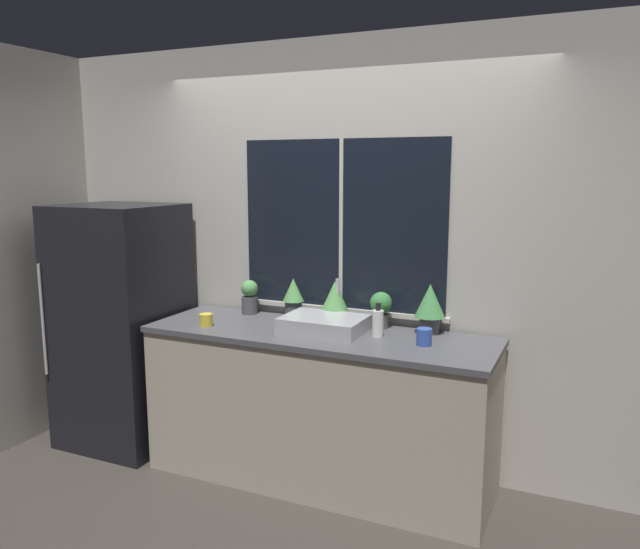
{
  "coord_description": "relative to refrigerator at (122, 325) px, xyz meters",
  "views": [
    {
      "loc": [
        1.49,
        -2.96,
        1.91
      ],
      "look_at": [
        0.01,
        0.32,
        1.29
      ],
      "focal_mm": 35.0,
      "sensor_mm": 36.0,
      "label": 1
    }
  ],
  "objects": [
    {
      "name": "counter",
      "position": [
        1.48,
        0.03,
        -0.36
      ],
      "size": [
        2.11,
        0.66,
        0.94
      ],
      "color": "#B2A893",
      "rests_on": "ground_plane"
    },
    {
      "name": "mug_yellow",
      "position": [
        0.79,
        -0.12,
        0.15
      ],
      "size": [
        0.08,
        0.08,
        0.08
      ],
      "color": "gold",
      "rests_on": "counter"
    },
    {
      "name": "refrigerator",
      "position": [
        0.0,
        0.0,
        0.0
      ],
      "size": [
        0.75,
        0.71,
        1.66
      ],
      "color": "black",
      "rests_on": "ground_plane"
    },
    {
      "name": "wall_left",
      "position": [
        -0.65,
        1.21,
        0.52
      ],
      "size": [
        0.06,
        7.0,
        2.7
      ],
      "color": "#BCB7AD",
      "rests_on": "ground_plane"
    },
    {
      "name": "ground_plane",
      "position": [
        1.48,
        -0.29,
        -0.83
      ],
      "size": [
        14.0,
        14.0,
        0.0
      ],
      "primitive_type": "plane",
      "color": "#38332D"
    },
    {
      "name": "wall_back",
      "position": [
        1.48,
        0.42,
        0.52
      ],
      "size": [
        8.0,
        0.09,
        2.7
      ],
      "color": "#BCB7AD",
      "rests_on": "ground_plane"
    },
    {
      "name": "sink",
      "position": [
        1.5,
        0.07,
        0.15
      ],
      "size": [
        0.49,
        0.4,
        0.29
      ],
      "color": "#ADADB2",
      "rests_on": "counter"
    },
    {
      "name": "potted_plant_far_right",
      "position": [
        2.09,
        0.28,
        0.28
      ],
      "size": [
        0.18,
        0.18,
        0.3
      ],
      "color": "#4C4C51",
      "rests_on": "counter"
    },
    {
      "name": "potted_plant_far_left",
      "position": [
        0.86,
        0.28,
        0.22
      ],
      "size": [
        0.11,
        0.11,
        0.23
      ],
      "color": "#4C4C51",
      "rests_on": "counter"
    },
    {
      "name": "potted_plant_right",
      "position": [
        1.79,
        0.28,
        0.24
      ],
      "size": [
        0.13,
        0.13,
        0.22
      ],
      "color": "#4C4C51",
      "rests_on": "counter"
    },
    {
      "name": "potted_plant_left",
      "position": [
        1.19,
        0.28,
        0.25
      ],
      "size": [
        0.14,
        0.14,
        0.26
      ],
      "color": "#4C4C51",
      "rests_on": "counter"
    },
    {
      "name": "soap_bottle",
      "position": [
        1.83,
        0.09,
        0.19
      ],
      "size": [
        0.07,
        0.07,
        0.2
      ],
      "color": "white",
      "rests_on": "counter"
    },
    {
      "name": "mug_blue",
      "position": [
        2.13,
        0.02,
        0.15
      ],
      "size": [
        0.09,
        0.09,
        0.09
      ],
      "color": "#3351AD",
      "rests_on": "counter"
    },
    {
      "name": "potted_plant_center",
      "position": [
        1.48,
        0.28,
        0.27
      ],
      "size": [
        0.17,
        0.17,
        0.27
      ],
      "color": "#4C4C51",
      "rests_on": "counter"
    }
  ]
}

